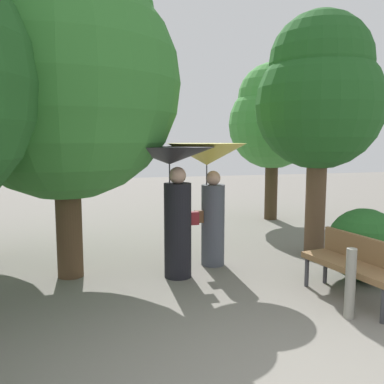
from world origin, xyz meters
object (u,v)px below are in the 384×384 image
object	(u,v)px
person_left	(173,182)
tree_near_left	(63,66)
park_bench	(357,262)
person_right	(208,173)
tree_mid_right	(273,117)
tree_near_right	(320,93)
path_marker_post	(350,284)

from	to	relation	value
person_left	tree_near_left	bearing A→B (deg)	67.53
person_left	park_bench	bearing A→B (deg)	-131.06
person_right	tree_near_left	distance (m)	2.75
person_left	tree_mid_right	bearing A→B (deg)	-47.60
person_left	person_right	xyz separation A→B (m)	(0.70, 0.46, 0.08)
tree_near_left	tree_near_right	xyz separation A→B (m)	(4.35, 0.24, -0.25)
tree_near_left	tree_near_right	distance (m)	4.36
tree_near_left	tree_near_right	world-z (taller)	tree_near_left
tree_near_right	path_marker_post	xyz separation A→B (m)	(-1.10, -2.66, -2.50)
park_bench	tree_near_left	bearing A→B (deg)	-127.35
tree_mid_right	tree_near_right	bearing A→B (deg)	-101.22
person_right	path_marker_post	distance (m)	2.87
park_bench	tree_near_left	distance (m)	4.94
path_marker_post	park_bench	bearing A→B (deg)	48.45
person_left	person_right	world-z (taller)	person_right
tree_near_left	tree_near_right	bearing A→B (deg)	3.20
tree_near_right	park_bench	bearing A→B (deg)	-107.15
park_bench	person_right	bearing A→B (deg)	-153.06
tree_near_left	tree_mid_right	world-z (taller)	tree_near_left
person_right	tree_mid_right	size ratio (longest dim) A/B	0.50
person_left	person_right	distance (m)	0.84
park_bench	tree_mid_right	bearing A→B (deg)	156.69
person_left	person_right	size ratio (longest dim) A/B	0.98
tree_near_right	tree_mid_right	world-z (taller)	tree_near_right
tree_near_left	person_left	bearing A→B (deg)	-16.09
person_right	park_bench	size ratio (longest dim) A/B	1.31
person_left	tree_near_left	size ratio (longest dim) A/B	0.39
person_left	tree_near_right	xyz separation A→B (m)	(2.82, 0.68, 1.45)
person_right	park_bench	distance (m)	2.65
person_left	tree_near_left	xyz separation A→B (m)	(-1.53, 0.44, 1.70)
tree_near_left	path_marker_post	distance (m)	4.89
park_bench	tree_mid_right	distance (m)	6.01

